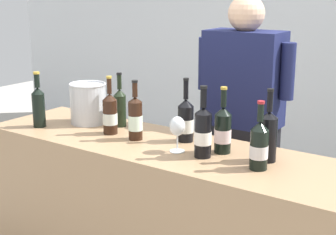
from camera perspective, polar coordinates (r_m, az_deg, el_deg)
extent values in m
cube|color=silver|center=(4.86, 17.50, 10.00)|extent=(8.00, 0.10, 2.80)
cube|color=#9E7A56|center=(2.80, -1.00, -12.23)|extent=(2.06, 0.59, 0.95)
cylinder|color=black|center=(2.28, 10.23, -3.59)|extent=(0.08, 0.08, 0.18)
cone|color=black|center=(2.25, 10.36, -0.92)|extent=(0.08, 0.08, 0.04)
cylinder|color=black|center=(2.23, 10.43, 0.55)|extent=(0.03, 0.03, 0.08)
cylinder|color=maroon|center=(2.22, 10.48, 1.70)|extent=(0.03, 0.03, 0.01)
cylinder|color=silver|center=(2.28, 10.22, -3.81)|extent=(0.08, 0.08, 0.06)
cylinder|color=black|center=(3.01, -14.40, 0.80)|extent=(0.07, 0.07, 0.20)
cone|color=black|center=(2.98, -14.54, 2.97)|extent=(0.07, 0.07, 0.04)
cylinder|color=black|center=(2.97, -14.61, 4.05)|extent=(0.03, 0.03, 0.08)
cylinder|color=#B79333|center=(2.96, -14.66, 4.90)|extent=(0.04, 0.04, 0.01)
cylinder|color=black|center=(2.68, -3.71, -0.37)|extent=(0.07, 0.07, 0.20)
cone|color=black|center=(2.65, -3.75, 2.04)|extent=(0.07, 0.07, 0.03)
cylinder|color=black|center=(2.64, -3.77, 3.14)|extent=(0.03, 0.03, 0.08)
cylinder|color=black|center=(2.63, -3.79, 4.10)|extent=(0.03, 0.03, 0.01)
cylinder|color=silver|center=(2.68, -3.71, -0.59)|extent=(0.08, 0.08, 0.08)
cylinder|color=black|center=(2.48, 6.20, -1.83)|extent=(0.08, 0.08, 0.19)
cone|color=black|center=(2.45, 6.27, 0.75)|extent=(0.08, 0.08, 0.04)
cylinder|color=black|center=(2.43, 6.32, 2.18)|extent=(0.03, 0.03, 0.09)
cylinder|color=#B79333|center=(2.42, 6.35, 3.32)|extent=(0.03, 0.03, 0.01)
cylinder|color=silver|center=(2.48, 6.19, -2.04)|extent=(0.08, 0.08, 0.07)
cylinder|color=black|center=(2.39, 11.24, -2.47)|extent=(0.08, 0.08, 0.21)
cone|color=black|center=(2.35, 11.39, 0.30)|extent=(0.08, 0.08, 0.03)
cylinder|color=black|center=(2.34, 11.46, 1.77)|extent=(0.03, 0.03, 0.10)
cylinder|color=black|center=(2.33, 11.53, 3.06)|extent=(0.03, 0.03, 0.01)
cylinder|color=black|center=(2.64, 2.00, -0.71)|extent=(0.08, 0.08, 0.19)
cone|color=black|center=(2.62, 2.03, 1.68)|extent=(0.08, 0.08, 0.04)
cylinder|color=black|center=(2.60, 2.04, 3.15)|extent=(0.03, 0.03, 0.10)
cylinder|color=black|center=(2.59, 2.05, 4.36)|extent=(0.03, 0.03, 0.01)
cylinder|color=silver|center=(2.65, 2.00, -0.91)|extent=(0.08, 0.08, 0.07)
cylinder|color=black|center=(2.80, -6.53, 0.08)|extent=(0.08, 0.08, 0.19)
cone|color=black|center=(2.77, -6.59, 2.34)|extent=(0.08, 0.08, 0.04)
cylinder|color=black|center=(2.76, -6.63, 3.57)|extent=(0.03, 0.03, 0.09)
cylinder|color=#B79333|center=(2.75, -6.66, 4.56)|extent=(0.03, 0.03, 0.01)
cylinder|color=silver|center=(2.80, -6.52, -0.11)|extent=(0.08, 0.08, 0.06)
cylinder|color=black|center=(2.94, -5.45, 0.75)|extent=(0.07, 0.07, 0.18)
cone|color=black|center=(2.92, -5.50, 2.85)|extent=(0.07, 0.07, 0.04)
cylinder|color=black|center=(2.90, -5.53, 4.02)|extent=(0.03, 0.03, 0.08)
cylinder|color=black|center=(2.89, -5.55, 4.95)|extent=(0.03, 0.03, 0.01)
cylinder|color=black|center=(2.40, 3.97, -2.03)|extent=(0.08, 0.08, 0.21)
cone|color=black|center=(2.37, 4.02, 0.79)|extent=(0.08, 0.08, 0.03)
cylinder|color=black|center=(2.35, 4.04, 2.22)|extent=(0.03, 0.03, 0.09)
cylinder|color=black|center=(2.34, 4.07, 3.45)|extent=(0.03, 0.03, 0.01)
cylinder|color=white|center=(2.40, 3.96, -2.28)|extent=(0.08, 0.08, 0.06)
cylinder|color=silver|center=(2.50, 1.05, -3.82)|extent=(0.08, 0.08, 0.00)
cylinder|color=silver|center=(2.49, 1.06, -2.87)|extent=(0.01, 0.01, 0.08)
ellipsoid|color=silver|center=(2.46, 1.06, -0.98)|extent=(0.08, 0.08, 0.10)
ellipsoid|color=maroon|center=(2.47, 1.06, -1.36)|extent=(0.06, 0.06, 0.03)
cylinder|color=silver|center=(3.03, -9.02, 1.52)|extent=(0.21, 0.21, 0.23)
torus|color=silver|center=(3.00, -9.11, 3.74)|extent=(0.22, 0.22, 0.01)
cube|color=black|center=(3.20, 8.07, -8.90)|extent=(0.41, 0.25, 0.94)
cube|color=#191E47|center=(2.98, 8.58, 4.37)|extent=(0.45, 0.25, 0.56)
sphere|color=#D8AD8C|center=(2.94, 8.86, 11.53)|extent=(0.21, 0.21, 0.21)
cylinder|color=#191E47|center=(2.87, 13.38, 5.09)|extent=(0.08, 0.08, 0.32)
cylinder|color=#191E47|center=(3.09, 4.20, 6.10)|extent=(0.08, 0.08, 0.32)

